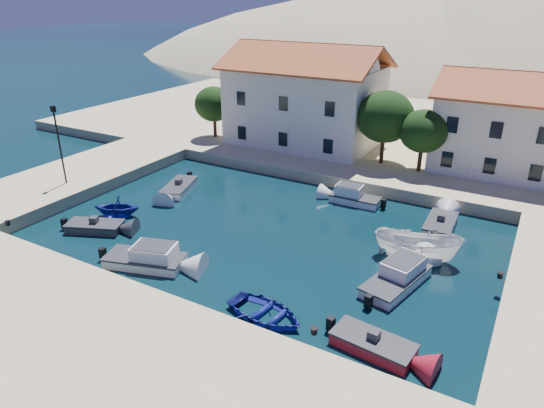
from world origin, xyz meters
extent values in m
plane|color=black|center=(0.00, 0.00, 0.00)|extent=(400.00, 400.00, 0.00)
cube|color=tan|center=(0.00, -6.00, 0.50)|extent=(52.00, 12.00, 1.00)
cube|color=tan|center=(-19.00, 10.00, 0.50)|extent=(8.00, 20.00, 1.00)
cube|color=tan|center=(2.00, 38.00, 0.50)|extent=(80.00, 36.00, 1.00)
ellipsoid|color=tan|center=(-10.00, 110.00, -20.00)|extent=(198.00, 126.00, 72.00)
cube|color=beige|center=(-6.00, 28.00, 4.75)|extent=(14.00, 9.00, 7.50)
pyramid|color=#943721|center=(-6.00, 28.00, 9.60)|extent=(14.70, 9.45, 2.20)
cube|color=beige|center=(12.00, 29.00, 4.25)|extent=(10.00, 8.00, 6.50)
pyramid|color=#943721|center=(12.00, 29.00, 8.40)|extent=(10.50, 8.40, 1.80)
cylinder|color=#382314|center=(-15.00, 25.00, 2.25)|extent=(0.36, 0.36, 2.50)
ellipsoid|color=black|center=(-15.00, 25.00, 4.50)|extent=(4.00, 4.00, 3.60)
cylinder|color=#382314|center=(3.00, 25.50, 2.50)|extent=(0.36, 0.36, 3.00)
ellipsoid|color=black|center=(3.00, 25.50, 5.20)|extent=(5.00, 5.00, 4.50)
cylinder|color=#382314|center=(6.50, 25.00, 2.25)|extent=(0.36, 0.36, 2.50)
ellipsoid|color=black|center=(6.50, 25.00, 4.50)|extent=(4.00, 4.00, 3.60)
cylinder|color=black|center=(-17.50, 8.00, 4.00)|extent=(0.14, 0.14, 6.00)
cube|color=black|center=(-17.50, 8.00, 7.00)|extent=(0.35, 0.25, 0.45)
cylinder|color=black|center=(-14.30, 0.80, 1.15)|extent=(0.36, 0.36, 0.30)
cylinder|color=black|center=(8.00, 0.80, 1.15)|extent=(0.36, 0.36, 0.30)
cylinder|color=black|center=(14.70, 10.00, 1.15)|extent=(0.36, 0.36, 0.30)
cube|color=#323337|center=(-10.33, 4.44, 0.25)|extent=(4.03, 2.95, 0.90)
cube|color=#323337|center=(-10.33, 4.44, 0.58)|extent=(4.12, 3.02, 0.10)
cube|color=#323337|center=(-10.33, 4.44, 0.80)|extent=(0.66, 0.66, 0.50)
cube|color=white|center=(-4.09, 2.72, 0.25)|extent=(5.06, 3.28, 0.90)
cube|color=#323337|center=(-4.09, 2.72, 0.58)|extent=(5.18, 3.35, 0.10)
cube|color=white|center=(-4.09, 2.72, 0.95)|extent=(2.87, 2.35, 0.90)
imported|color=navy|center=(4.81, 1.89, 0.00)|extent=(4.59, 3.53, 0.88)
cube|color=maroon|center=(10.32, 2.28, 0.25)|extent=(3.87, 2.05, 0.90)
cube|color=#323337|center=(10.32, 2.28, 0.58)|extent=(3.96, 2.10, 0.10)
cube|color=#323337|center=(10.32, 2.28, 0.80)|extent=(0.55, 0.55, 0.50)
cube|color=white|center=(9.68, 8.01, 0.25)|extent=(2.95, 5.10, 0.90)
cube|color=#323337|center=(9.68, 8.01, 0.58)|extent=(3.01, 5.22, 0.10)
cube|color=white|center=(9.68, 8.01, 0.95)|extent=(2.17, 2.84, 0.90)
imported|color=white|center=(9.88, 11.57, 0.00)|extent=(5.51, 2.93, 2.02)
cube|color=white|center=(10.23, 16.67, 0.25)|extent=(1.96, 3.93, 0.90)
cube|color=#323337|center=(10.23, 16.67, 0.58)|extent=(2.00, 4.02, 0.10)
cube|color=#323337|center=(10.23, 16.67, 0.80)|extent=(0.52, 0.52, 0.50)
imported|color=navy|center=(-10.85, 6.99, 0.00)|extent=(4.23, 4.03, 1.74)
cube|color=white|center=(-10.07, 13.04, 0.25)|extent=(3.03, 4.50, 0.90)
cube|color=#323337|center=(-10.07, 13.04, 0.58)|extent=(3.09, 4.60, 0.10)
cube|color=#323337|center=(-10.07, 13.04, 0.80)|extent=(0.63, 0.63, 0.50)
cube|color=white|center=(3.50, 17.86, 0.25)|extent=(3.77, 1.64, 0.90)
cube|color=#323337|center=(3.50, 17.86, 0.58)|extent=(3.86, 1.67, 0.10)
cube|color=white|center=(3.50, 17.86, 0.95)|extent=(2.00, 1.38, 0.90)
camera|label=1|loc=(15.13, -15.45, 15.12)|focal=32.00mm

